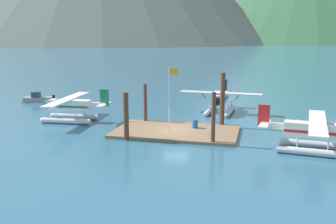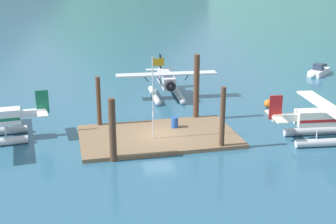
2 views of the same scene
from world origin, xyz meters
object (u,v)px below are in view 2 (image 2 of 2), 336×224
seaplane_cream_stbd_aft (326,122)px  boat_white_open_east (319,71)px  fuel_drum (175,122)px  mooring_buoy (268,104)px  flagpole (154,89)px  seaplane_silver_bow_right (166,83)px

seaplane_cream_stbd_aft → boat_white_open_east: 23.87m
fuel_drum → boat_white_open_east: 27.75m
fuel_drum → mooring_buoy: (10.50, 4.37, -0.34)m
flagpole → seaplane_cream_stbd_aft: size_ratio=0.62×
mooring_buoy → boat_white_open_east: (12.23, 11.53, 0.09)m
seaplane_cream_stbd_aft → fuel_drum: bearing=156.2°
flagpole → boat_white_open_east: (24.88, 18.04, -3.84)m
fuel_drum → seaplane_silver_bow_right: (1.58, 10.02, 0.84)m
fuel_drum → boat_white_open_east: (22.74, 15.91, -0.25)m
mooring_buoy → boat_white_open_east: boat_white_open_east is taller
mooring_buoy → seaplane_cream_stbd_aft: seaplane_cream_stbd_aft is taller
seaplane_silver_bow_right → boat_white_open_east: (21.15, 5.88, -1.09)m
flagpole → seaplane_cream_stbd_aft: 13.74m
seaplane_silver_bow_right → fuel_drum: bearing=-99.0°
seaplane_cream_stbd_aft → mooring_buoy: bearing=93.3°
flagpole → seaplane_silver_bow_right: bearing=73.0°
mooring_buoy → boat_white_open_east: size_ratio=0.19×
flagpole → mooring_buoy: (12.65, 6.51, -3.93)m
mooring_buoy → seaplane_cream_stbd_aft: bearing=-86.7°
mooring_buoy → boat_white_open_east: 16.81m
fuel_drum → seaplane_cream_stbd_aft: bearing=-23.8°
seaplane_cream_stbd_aft → seaplane_silver_bow_right: 17.64m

